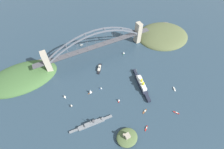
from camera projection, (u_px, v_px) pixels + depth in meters
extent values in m
plane|color=#283D4C|center=(97.00, 55.00, 393.32)|extent=(1400.00, 1400.00, 0.00)
cube|color=#ADA38E|center=(138.00, 33.00, 406.01)|extent=(12.03, 16.68, 55.51)
cube|color=#ADA38E|center=(47.00, 62.00, 337.86)|extent=(12.03, 16.68, 55.51)
cube|color=#47474C|center=(97.00, 46.00, 371.23)|extent=(221.64, 13.34, 2.40)
cube|color=#47474C|center=(144.00, 31.00, 410.56)|extent=(24.00, 13.34, 2.40)
cube|color=#47474C|center=(38.00, 65.00, 331.90)|extent=(24.00, 13.34, 2.40)
cube|color=slate|center=(132.00, 30.00, 399.08)|extent=(24.45, 1.80, 16.82)
cube|color=slate|center=(125.00, 29.00, 382.78)|extent=(24.15, 1.80, 13.85)
cube|color=slate|center=(117.00, 28.00, 368.90)|extent=(23.81, 1.80, 10.86)
cube|color=slate|center=(108.00, 28.00, 357.43)|extent=(23.41, 1.80, 7.83)
cube|color=slate|center=(99.00, 29.00, 348.38)|extent=(22.99, 1.80, 4.76)
cube|color=slate|center=(89.00, 32.00, 341.74)|extent=(22.99, 1.80, 4.76)
cube|color=slate|center=(80.00, 36.00, 337.51)|extent=(23.41, 1.80, 7.83)
cube|color=slate|center=(70.00, 42.00, 335.70)|extent=(23.81, 1.80, 10.86)
cube|color=slate|center=(61.00, 48.00, 336.30)|extent=(24.15, 1.80, 13.85)
cube|color=slate|center=(52.00, 56.00, 339.32)|extent=(24.45, 1.80, 16.82)
cube|color=slate|center=(135.00, 33.00, 392.27)|extent=(24.45, 1.80, 16.82)
cube|color=slate|center=(127.00, 31.00, 375.98)|extent=(24.15, 1.80, 13.85)
cube|color=slate|center=(119.00, 30.00, 362.09)|extent=(23.81, 1.80, 10.86)
cube|color=slate|center=(111.00, 31.00, 350.62)|extent=(23.41, 1.80, 7.83)
cube|color=slate|center=(101.00, 32.00, 341.57)|extent=(22.99, 1.80, 4.76)
cube|color=slate|center=(92.00, 35.00, 334.93)|extent=(22.99, 1.80, 4.76)
cube|color=slate|center=(82.00, 39.00, 330.71)|extent=(23.41, 1.80, 7.83)
cube|color=slate|center=(72.00, 45.00, 328.89)|extent=(23.81, 1.80, 10.86)
cube|color=slate|center=(62.00, 52.00, 329.50)|extent=(24.15, 1.80, 13.85)
cube|color=slate|center=(53.00, 59.00, 332.52)|extent=(24.45, 1.80, 16.82)
cube|color=slate|center=(137.00, 33.00, 404.43)|extent=(1.40, 12.01, 1.40)
cube|color=slate|center=(122.00, 29.00, 371.83)|extent=(1.40, 12.01, 1.40)
cube|color=slate|center=(105.00, 30.00, 348.90)|extent=(1.40, 12.01, 1.40)
cube|color=slate|center=(86.00, 35.00, 335.62)|extent=(1.40, 12.01, 1.40)
cube|color=slate|center=(66.00, 46.00, 331.99)|extent=(1.40, 12.01, 1.40)
cube|color=slate|center=(48.00, 62.00, 338.03)|extent=(1.40, 12.01, 1.40)
cylinder|color=slate|center=(129.00, 31.00, 395.30)|extent=(0.56, 0.56, 12.90)
cylinder|color=slate|center=(131.00, 34.00, 388.49)|extent=(0.56, 0.56, 12.90)
cylinder|color=slate|center=(121.00, 32.00, 384.43)|extent=(0.56, 0.56, 23.87)
cylinder|color=slate|center=(123.00, 35.00, 377.63)|extent=(0.56, 0.56, 23.87)
cylinder|color=slate|center=(113.00, 33.00, 374.77)|extent=(0.56, 0.56, 31.70)
cylinder|color=slate|center=(115.00, 36.00, 367.97)|extent=(0.56, 0.56, 31.70)
cylinder|color=slate|center=(104.00, 35.00, 366.32)|extent=(0.56, 0.56, 36.40)
cylinder|color=slate|center=(106.00, 38.00, 359.52)|extent=(0.56, 0.56, 36.40)
cylinder|color=slate|center=(95.00, 38.00, 359.08)|extent=(0.56, 0.56, 37.97)
cylinder|color=slate|center=(97.00, 41.00, 352.27)|extent=(0.56, 0.56, 37.97)
cylinder|color=slate|center=(86.00, 41.00, 353.04)|extent=(0.56, 0.56, 36.40)
cylinder|color=slate|center=(88.00, 44.00, 346.24)|extent=(0.56, 0.56, 36.40)
cylinder|color=slate|center=(76.00, 45.00, 348.21)|extent=(0.56, 0.56, 31.70)
cylinder|color=slate|center=(78.00, 48.00, 341.41)|extent=(0.56, 0.56, 31.70)
cylinder|color=slate|center=(67.00, 49.00, 344.59)|extent=(0.56, 0.56, 23.87)
cylinder|color=slate|center=(68.00, 52.00, 337.79)|extent=(0.56, 0.56, 23.87)
cylinder|color=slate|center=(57.00, 54.00, 342.18)|extent=(0.56, 0.56, 12.90)
cylinder|color=slate|center=(58.00, 58.00, 335.37)|extent=(0.56, 0.56, 12.90)
ellipsoid|color=#515B38|center=(163.00, 36.00, 442.67)|extent=(145.71, 125.32, 30.29)
ellipsoid|color=#756B5B|center=(164.00, 27.00, 471.76)|extent=(51.00, 37.60, 16.66)
ellipsoid|color=#3D6033|center=(22.00, 78.00, 346.18)|extent=(153.31, 94.28, 29.46)
ellipsoid|color=#756B5B|center=(36.00, 65.00, 370.94)|extent=(53.66, 28.29, 16.21)
cube|color=#1E2333|center=(141.00, 85.00, 330.89)|extent=(20.59, 52.40, 5.98)
cube|color=#1E2333|center=(135.00, 73.00, 352.00)|extent=(8.98, 17.92, 5.98)
cube|color=#1E2333|center=(148.00, 98.00, 309.79)|extent=(10.06, 18.15, 5.98)
cube|color=white|center=(142.00, 83.00, 326.35)|extent=(16.42, 39.51, 5.82)
cube|color=white|center=(140.00, 78.00, 329.40)|extent=(9.12, 9.88, 3.20)
cylinder|color=yellow|center=(142.00, 80.00, 322.97)|extent=(4.50, 4.50, 6.02)
cylinder|color=yellow|center=(143.00, 84.00, 317.63)|extent=(4.50, 4.50, 6.02)
cylinder|color=tan|center=(136.00, 71.00, 344.52)|extent=(0.50, 0.50, 10.00)
cube|color=slate|center=(91.00, 124.00, 277.75)|extent=(47.89, 10.88, 3.12)
cube|color=slate|center=(74.00, 131.00, 269.90)|extent=(16.03, 4.48, 3.12)
cube|color=slate|center=(108.00, 117.00, 285.61)|extent=(16.08, 5.14, 3.12)
cube|color=slate|center=(91.00, 123.00, 275.18)|extent=(24.11, 7.63, 3.54)
cylinder|color=slate|center=(79.00, 128.00, 270.30)|extent=(5.13, 5.13, 2.20)
cylinder|color=slate|center=(103.00, 119.00, 281.10)|extent=(5.13, 5.13, 2.20)
cylinder|color=slate|center=(91.00, 122.00, 269.97)|extent=(0.60, 0.60, 10.00)
cylinder|color=#4C4C51|center=(94.00, 121.00, 273.30)|extent=(4.03, 4.03, 4.40)
cube|color=black|center=(99.00, 69.00, 361.49)|extent=(15.58, 19.02, 2.73)
cube|color=black|center=(99.00, 73.00, 353.66)|extent=(7.16, 7.64, 2.73)
cube|color=black|center=(100.00, 65.00, 369.33)|extent=(7.91, 8.13, 2.73)
cube|color=beige|center=(99.00, 68.00, 359.31)|extent=(13.92, 17.20, 2.93)
cylinder|color=black|center=(99.00, 67.00, 357.26)|extent=(2.57, 2.57, 2.40)
ellipsoid|color=#4C6038|center=(127.00, 137.00, 260.15)|extent=(35.94, 32.18, 8.71)
cube|color=#9E937F|center=(127.00, 136.00, 254.86)|extent=(8.00, 8.00, 8.52)
cylinder|color=gray|center=(124.00, 135.00, 255.20)|extent=(3.60, 3.60, 9.37)
cylinder|color=#B7B7B2|center=(82.00, 45.00, 416.59)|extent=(2.18, 5.99, 0.90)
cylinder|color=#B7B7B2|center=(81.00, 46.00, 415.21)|extent=(2.18, 5.99, 0.90)
cylinder|color=black|center=(82.00, 45.00, 415.82)|extent=(0.14, 0.14, 1.10)
cylinder|color=black|center=(81.00, 45.00, 414.43)|extent=(0.14, 0.14, 1.10)
ellipsoid|color=beige|center=(81.00, 45.00, 414.25)|extent=(2.96, 8.31, 1.19)
cylinder|color=black|center=(82.00, 45.00, 412.43)|extent=(1.27, 1.03, 1.13)
cube|color=beige|center=(82.00, 45.00, 413.35)|extent=(10.11, 3.84, 0.20)
cube|color=beige|center=(81.00, 44.00, 415.93)|extent=(3.94, 1.90, 0.12)
cube|color=black|center=(81.00, 44.00, 414.99)|extent=(0.36, 1.10, 1.50)
cube|color=brown|center=(145.00, 111.00, 294.42)|extent=(8.08, 5.52, 0.81)
cube|color=brown|center=(143.00, 113.00, 292.04)|extent=(2.93, 2.45, 0.81)
cube|color=brown|center=(146.00, 110.00, 296.80)|extent=(3.05, 2.76, 0.81)
cube|color=beige|center=(145.00, 111.00, 294.19)|extent=(4.37, 3.61, 0.95)
cube|color=#234C8C|center=(101.00, 89.00, 327.09)|extent=(4.17, 2.70, 0.88)
cube|color=#234C8C|center=(99.00, 89.00, 326.81)|extent=(1.45, 1.08, 0.88)
cube|color=#234C8C|center=(102.00, 89.00, 327.36)|extent=(1.49, 1.22, 0.88)
cylinder|color=tan|center=(100.00, 88.00, 324.53)|extent=(0.16, 0.16, 5.67)
cone|color=white|center=(101.00, 88.00, 324.87)|extent=(4.44, 4.44, 4.53)
cube|color=#2D6B3D|center=(124.00, 54.00, 394.76)|extent=(4.89, 4.82, 1.05)
cube|color=#2D6B3D|center=(123.00, 55.00, 392.78)|extent=(1.79, 1.77, 1.05)
cube|color=#2D6B3D|center=(124.00, 53.00, 396.73)|extent=(1.91, 1.90, 1.05)
cylinder|color=tan|center=(124.00, 53.00, 391.45)|extent=(0.16, 0.16, 6.89)
cone|color=white|center=(124.00, 53.00, 392.58)|extent=(6.36, 6.36, 5.51)
cube|color=black|center=(71.00, 106.00, 301.42)|extent=(4.02, 2.18, 0.79)
cube|color=black|center=(70.00, 107.00, 300.81)|extent=(1.36, 0.94, 0.79)
cube|color=black|center=(72.00, 106.00, 302.03)|extent=(1.38, 1.10, 0.79)
cylinder|color=tan|center=(71.00, 105.00, 298.45)|extent=(0.16, 0.16, 6.71)
cone|color=silver|center=(71.00, 105.00, 298.98)|extent=(3.86, 3.86, 5.37)
cube|color=silver|center=(174.00, 89.00, 326.46)|extent=(4.80, 7.20, 1.27)
cube|color=silver|center=(173.00, 87.00, 329.26)|extent=(2.16, 2.60, 1.27)
cube|color=silver|center=(175.00, 91.00, 323.65)|extent=(2.44, 2.70, 1.27)
cube|color=beige|center=(175.00, 89.00, 324.91)|extent=(3.17, 3.87, 1.36)
cube|color=#B2231E|center=(146.00, 128.00, 273.82)|extent=(6.85, 5.76, 0.87)
cube|color=#B2231E|center=(145.00, 131.00, 271.31)|extent=(2.58, 2.34, 0.87)
cube|color=#B2231E|center=(147.00, 126.00, 276.33)|extent=(2.72, 2.56, 0.87)
cube|color=beige|center=(146.00, 128.00, 273.57)|extent=(3.83, 3.47, 1.00)
cube|color=brown|center=(90.00, 93.00, 320.59)|extent=(6.29, 3.45, 0.81)
cube|color=brown|center=(88.00, 94.00, 319.08)|extent=(2.14, 1.44, 0.81)
cube|color=brown|center=(92.00, 92.00, 322.10)|extent=(2.18, 1.66, 0.81)
cylinder|color=tan|center=(90.00, 92.00, 316.27)|extent=(0.16, 0.16, 9.91)
cone|color=white|center=(90.00, 91.00, 317.31)|extent=(6.28, 6.28, 7.93)
cube|color=silver|center=(65.00, 97.00, 314.14)|extent=(3.09, 4.81, 0.74)
cube|color=silver|center=(66.00, 98.00, 312.72)|extent=(1.26, 1.66, 0.74)
cube|color=silver|center=(64.00, 96.00, 315.56)|extent=(1.44, 1.71, 0.74)
cylinder|color=tan|center=(65.00, 96.00, 311.22)|extent=(0.16, 0.16, 6.38)
cone|color=silver|center=(64.00, 96.00, 312.08)|extent=(4.93, 4.93, 5.11)
cube|color=#B2231E|center=(119.00, 101.00, 308.41)|extent=(4.09, 4.89, 1.07)
cube|color=#B2231E|center=(119.00, 102.00, 306.55)|extent=(1.59, 1.76, 1.07)
cube|color=#B2231E|center=(119.00, 100.00, 310.27)|extent=(1.76, 1.86, 1.07)
cylinder|color=tan|center=(119.00, 100.00, 305.51)|extent=(0.16, 0.16, 5.86)
cone|color=white|center=(119.00, 100.00, 306.55)|extent=(5.50, 5.50, 4.69)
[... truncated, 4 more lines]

